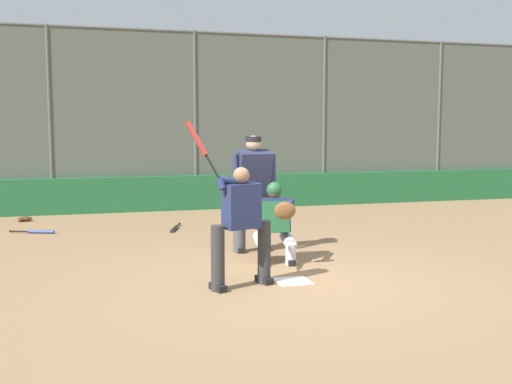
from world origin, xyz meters
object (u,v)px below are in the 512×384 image
spare_bat_by_padding (38,232)px  spare_bat_near_backstop (175,228)px  umpire_home (253,190)px  catcher_behind_plate (275,221)px  batter_at_plate (240,222)px  fielding_glove_on_dirt (24,219)px

spare_bat_by_padding → spare_bat_near_backstop: bearing=15.2°
umpire_home → spare_bat_by_padding: size_ratio=2.21×
catcher_behind_plate → spare_bat_near_backstop: catcher_behind_plate is taller
umpire_home → spare_bat_near_backstop: 2.71m
umpire_home → spare_bat_by_padding: umpire_home is taller
batter_at_plate → catcher_behind_plate: 1.43m
catcher_behind_plate → umpire_home: bearing=-75.9°
catcher_behind_plate → spare_bat_by_padding: catcher_behind_plate is taller
batter_at_plate → spare_bat_by_padding: (2.72, -4.64, -0.77)m
spare_bat_near_backstop → spare_bat_by_padding: 2.52m
spare_bat_by_padding → fielding_glove_on_dirt: 1.66m
batter_at_plate → spare_bat_by_padding: 5.43m
spare_bat_near_backstop → fielding_glove_on_dirt: 3.46m
umpire_home → spare_bat_near_backstop: (0.92, -2.36, -0.95)m
umpire_home → spare_bat_near_backstop: size_ratio=2.08×
spare_bat_by_padding → catcher_behind_plate: bearing=-22.7°
umpire_home → catcher_behind_plate: bearing=93.6°
catcher_behind_plate → umpire_home: umpire_home is taller
batter_at_plate → catcher_behind_plate: batter_at_plate is taller
catcher_behind_plate → fielding_glove_on_dirt: bearing=-45.6°
umpire_home → fielding_glove_on_dirt: size_ratio=6.28×
batter_at_plate → catcher_behind_plate: size_ratio=1.74×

